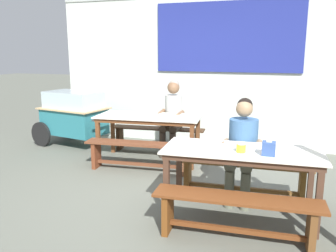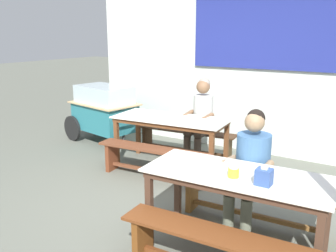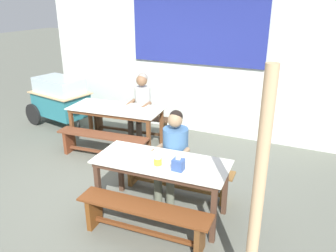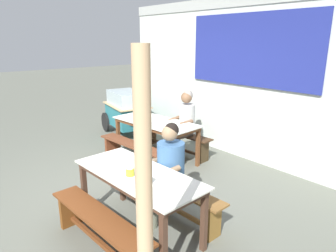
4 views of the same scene
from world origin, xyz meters
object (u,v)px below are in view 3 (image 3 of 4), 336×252
(food_cart, at_px, (60,98))
(condiment_jar, at_px, (158,161))
(dining_table_far, at_px, (116,112))
(wooden_support_post, at_px, (258,195))
(tissue_box, at_px, (178,165))
(bench_near_front, at_px, (144,217))
(person_center_facing, at_px, (141,103))
(dining_table_near, at_px, (161,167))
(bench_far_back, at_px, (130,122))
(bench_near_back, at_px, (176,175))
(person_right_near_table, at_px, (173,150))
(soup_bowl, at_px, (117,106))
(bench_far_front, at_px, (103,142))

(food_cart, bearing_deg, condiment_jar, -31.93)
(dining_table_far, bearing_deg, condiment_jar, -44.74)
(wooden_support_post, bearing_deg, food_cart, 148.77)
(food_cart, height_order, tissue_box, food_cart)
(bench_near_front, distance_m, person_center_facing, 2.96)
(dining_table_near, distance_m, bench_far_back, 2.71)
(bench_near_back, relative_size, person_right_near_table, 1.32)
(soup_bowl, bearing_deg, bench_near_back, -33.05)
(person_center_facing, relative_size, soup_bowl, 7.88)
(dining_table_far, xyz_separation_m, bench_near_front, (1.69, -2.07, -0.38))
(dining_table_near, relative_size, condiment_jar, 16.95)
(condiment_jar, distance_m, soup_bowl, 2.35)
(bench_far_front, xyz_separation_m, bench_near_back, (1.58, -0.49, -0.01))
(condiment_jar, relative_size, soup_bowl, 0.61)
(bench_far_back, relative_size, tissue_box, 10.57)
(tissue_box, relative_size, wooden_support_post, 0.07)
(dining_table_far, bearing_deg, soup_bowl, 74.81)
(bench_near_front, bearing_deg, dining_table_near, 93.20)
(soup_bowl, bearing_deg, tissue_box, -41.55)
(bench_far_back, xyz_separation_m, soup_bowl, (0.06, -0.49, 0.49))
(dining_table_far, relative_size, bench_near_front, 1.09)
(dining_table_far, xyz_separation_m, wooden_support_post, (2.94, -2.37, 0.42))
(dining_table_far, xyz_separation_m, bench_near_back, (1.63, -1.01, -0.39))
(food_cart, height_order, condiment_jar, food_cart)
(bench_near_front, height_order, food_cart, food_cart)
(person_right_near_table, relative_size, wooden_support_post, 0.56)
(dining_table_near, distance_m, condiment_jar, 0.16)
(soup_bowl, bearing_deg, dining_table_far, -105.19)
(tissue_box, relative_size, condiment_jar, 1.61)
(bench_near_back, xyz_separation_m, condiment_jar, (0.03, -0.63, 0.51))
(dining_table_far, relative_size, person_right_near_table, 1.41)
(bench_far_front, distance_m, person_right_near_table, 1.71)
(bench_far_front, bearing_deg, dining_table_far, 95.13)
(bench_near_back, xyz_separation_m, person_right_near_table, (-0.01, -0.07, 0.41))
(dining_table_near, height_order, person_center_facing, person_center_facing)
(tissue_box, bearing_deg, person_center_facing, 128.09)
(dining_table_near, bearing_deg, bench_far_back, 129.47)
(dining_table_far, distance_m, bench_far_back, 0.66)
(bench_far_front, relative_size, soup_bowl, 10.08)
(bench_near_front, xyz_separation_m, food_cart, (-3.40, 2.53, 0.31))
(bench_near_front, xyz_separation_m, soup_bowl, (-1.68, 2.11, 0.48))
(food_cart, relative_size, person_center_facing, 1.25)
(food_cart, bearing_deg, dining_table_near, -30.68)
(bench_near_back, distance_m, wooden_support_post, 2.05)
(dining_table_far, xyz_separation_m, condiment_jar, (1.66, -1.64, 0.12))
(soup_bowl, bearing_deg, bench_far_front, -86.24)
(tissue_box, distance_m, wooden_support_post, 1.26)
(food_cart, height_order, wooden_support_post, wooden_support_post)
(tissue_box, xyz_separation_m, soup_bowl, (-1.92, 1.70, -0.04))
(person_right_near_table, relative_size, soup_bowl, 7.51)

